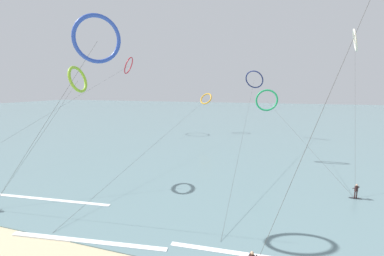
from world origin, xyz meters
name	(u,v)px	position (x,y,z in m)	size (l,w,h in m)	color
sea_water	(248,116)	(0.00, 105.62, 0.04)	(400.00, 200.00, 0.08)	slate
surfer_charcoal	(356,192)	(19.06, 21.75, 0.82)	(1.40, 0.71, 1.70)	black
kite_ivory	(355,41)	(21.41, 36.52, 19.67)	(3.23, 16.64, 21.47)	silver
kite_navy	(254,80)	(5.28, 56.91, 14.55)	(5.26, 50.01, 16.82)	navy
kite_cobalt	(97,39)	(-5.49, 10.13, 16.68)	(14.01, 4.59, 18.79)	#2647B7
kite_crimson	(128,66)	(-28.48, 53.34, 18.54)	(3.29, 48.83, 20.90)	red
kite_lime	(78,80)	(-14.87, 18.11, 13.55)	(3.66, 12.40, 15.34)	#8CC62D
kite_amber	(206,99)	(-7.86, 59.31, 9.43)	(4.21, 55.52, 11.07)	orange
kite_emerald	(267,100)	(8.76, 35.79, 10.37)	(12.28, 14.87, 12.28)	#199351
wave_crest_near	(87,241)	(-4.54, 6.04, 0.06)	(13.62, 0.50, 0.12)	white
wave_crest_far	(46,200)	(-14.31, 11.17, 0.06)	(15.61, 0.50, 0.12)	white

